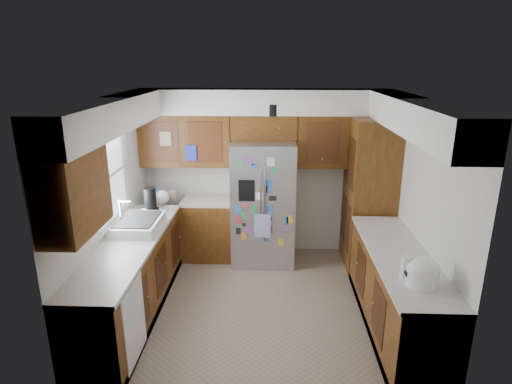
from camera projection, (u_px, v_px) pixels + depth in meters
floor at (261, 302)px, 5.33m from camera, size 3.60×3.60×0.00m
room_shell at (253, 153)px, 5.14m from camera, size 3.64×3.24×2.52m
left_counter_run at (151, 268)px, 5.28m from camera, size 1.36×3.20×0.92m
right_counter_run at (396, 295)px, 4.70m from camera, size 0.63×2.25×0.92m
pantry at (369, 194)px, 6.05m from camera, size 0.60×0.90×2.15m
fridge at (263, 203)px, 6.21m from camera, size 0.90×0.79×1.80m
bridge_cabinet at (264, 127)px, 6.11m from camera, size 0.96×0.34×0.35m
fridge_top_items at (260, 106)px, 5.95m from camera, size 0.63×0.30×0.26m
sink_assembly at (138, 224)px, 5.18m from camera, size 0.52×0.70×0.37m
left_counter_clutter at (156, 200)px, 5.87m from camera, size 0.33×0.80×0.38m
rice_cooker at (422, 272)px, 3.88m from camera, size 0.30×0.29×0.26m
paper_towel at (407, 269)px, 3.96m from camera, size 0.11×0.11×0.25m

